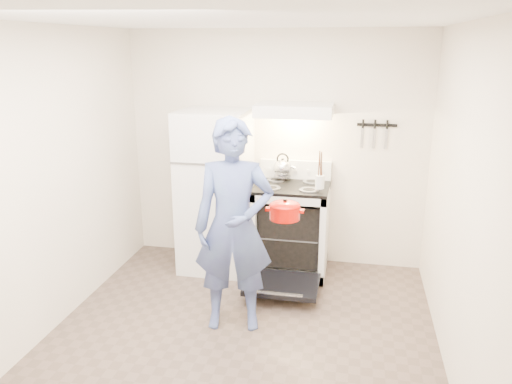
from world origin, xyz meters
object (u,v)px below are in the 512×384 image
(stove_body, at_px, (291,230))
(tea_kettle, at_px, (283,167))
(refrigerator, at_px, (215,191))
(person, at_px, (234,227))
(dutch_oven, at_px, (285,212))

(stove_body, height_order, tea_kettle, tea_kettle)
(stove_body, bearing_deg, refrigerator, -178.23)
(tea_kettle, xyz_separation_m, person, (-0.20, -1.35, -0.19))
(stove_body, relative_size, person, 0.51)
(refrigerator, distance_m, person, 1.24)
(refrigerator, relative_size, person, 0.94)
(person, xyz_separation_m, dutch_oven, (0.37, 0.33, 0.04))
(tea_kettle, relative_size, person, 0.16)
(stove_body, relative_size, dutch_oven, 2.75)
(dutch_oven, bearing_deg, person, -138.88)
(refrigerator, bearing_deg, person, -66.97)
(dutch_oven, bearing_deg, tea_kettle, 99.71)
(tea_kettle, bearing_deg, person, -98.42)
(stove_body, distance_m, person, 1.28)
(refrigerator, xyz_separation_m, dutch_oven, (0.86, -0.81, 0.09))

